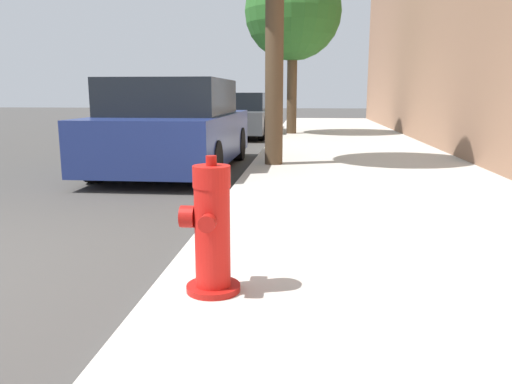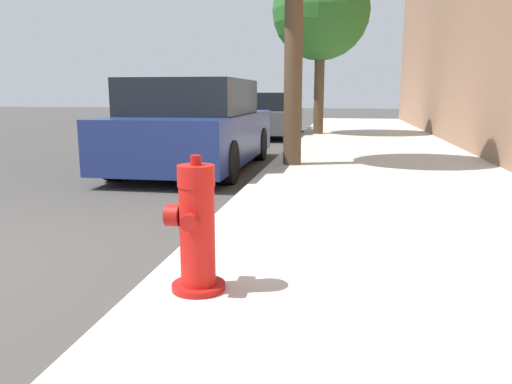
{
  "view_description": "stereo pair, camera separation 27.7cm",
  "coord_description": "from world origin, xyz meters",
  "views": [
    {
      "loc": [
        2.68,
        -2.8,
        1.21
      ],
      "look_at": [
        2.3,
        0.99,
        0.46
      ],
      "focal_mm": 35.0,
      "sensor_mm": 36.0,
      "label": 1
    },
    {
      "loc": [
        2.96,
        -2.76,
        1.21
      ],
      "look_at": [
        2.3,
        0.99,
        0.46
      ],
      "focal_mm": 35.0,
      "sensor_mm": 36.0,
      "label": 2
    }
  ],
  "objects": [
    {
      "name": "parked_car_near",
      "position": [
        0.59,
        5.02,
        0.69
      ],
      "size": [
        1.86,
        4.13,
        1.43
      ],
      "color": "navy",
      "rests_on": "ground_plane"
    },
    {
      "name": "fire_hydrant",
      "position": [
        2.17,
        -0.21,
        0.48
      ],
      "size": [
        0.33,
        0.32,
        0.76
      ],
      "color": "#A91511",
      "rests_on": "sidewalk_slab"
    },
    {
      "name": "street_tree_far",
      "position": [
        2.25,
        11.14,
        3.35
      ],
      "size": [
        2.58,
        2.58,
        4.53
      ],
      "color": "brown",
      "rests_on": "sidewalk_slab"
    },
    {
      "name": "sidewalk_slab",
      "position": [
        3.55,
        0.0,
        0.07
      ],
      "size": [
        3.47,
        40.0,
        0.13
      ],
      "color": "beige",
      "rests_on": "ground_plane"
    },
    {
      "name": "parked_car_mid",
      "position": [
        0.69,
        11.69,
        0.61
      ],
      "size": [
        1.84,
        4.44,
        1.24
      ],
      "color": "#4C5156",
      "rests_on": "ground_plane"
    }
  ]
}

